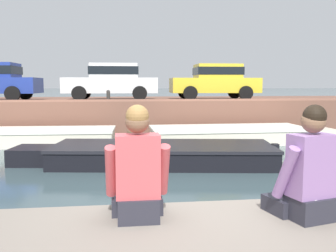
{
  "coord_description": "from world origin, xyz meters",
  "views": [
    {
      "loc": [
        -0.51,
        -3.45,
        2.07
      ],
      "look_at": [
        0.4,
        3.92,
        1.25
      ],
      "focal_mm": 40.0,
      "sensor_mm": 36.0,
      "label": 1
    }
  ],
  "objects_px": {
    "boat_moored_west_cream": "(38,137)",
    "car_centre_yellow": "(215,80)",
    "boat_moored_central_cream": "(236,134)",
    "bottle_drink": "(314,213)",
    "person_seated_left": "(138,175)",
    "motorboat_passing": "(153,154)",
    "mooring_bollard_mid": "(108,95)",
    "car_left_inner_white": "(112,80)",
    "person_seated_right": "(307,175)"
  },
  "relations": [
    {
      "from": "person_seated_left",
      "to": "motorboat_passing",
      "type": "bearing_deg",
      "value": 84.26
    },
    {
      "from": "boat_moored_west_cream",
      "to": "bottle_drink",
      "type": "height_order",
      "value": "bottle_drink"
    },
    {
      "from": "boat_moored_west_cream",
      "to": "car_centre_yellow",
      "type": "distance_m",
      "value": 7.88
    },
    {
      "from": "motorboat_passing",
      "to": "person_seated_left",
      "type": "relative_size",
      "value": 7.22
    },
    {
      "from": "motorboat_passing",
      "to": "car_centre_yellow",
      "type": "relative_size",
      "value": 1.8
    },
    {
      "from": "car_left_inner_white",
      "to": "person_seated_left",
      "type": "relative_size",
      "value": 4.11
    },
    {
      "from": "person_seated_right",
      "to": "bottle_drink",
      "type": "xyz_separation_m",
      "value": [
        -0.01,
        -0.15,
        -0.28
      ]
    },
    {
      "from": "person_seated_right",
      "to": "bottle_drink",
      "type": "bearing_deg",
      "value": -92.49
    },
    {
      "from": "car_centre_yellow",
      "to": "boat_moored_central_cream",
      "type": "bearing_deg",
      "value": -90.63
    },
    {
      "from": "boat_moored_west_cream",
      "to": "mooring_bollard_mid",
      "type": "bearing_deg",
      "value": 34.94
    },
    {
      "from": "boat_moored_central_cream",
      "to": "car_centre_yellow",
      "type": "xyz_separation_m",
      "value": [
        0.04,
        3.25,
        1.99
      ]
    },
    {
      "from": "car_left_inner_white",
      "to": "motorboat_passing",
      "type": "bearing_deg",
      "value": -79.86
    },
    {
      "from": "car_centre_yellow",
      "to": "car_left_inner_white",
      "type": "bearing_deg",
      "value": 179.99
    },
    {
      "from": "mooring_bollard_mid",
      "to": "boat_moored_west_cream",
      "type": "bearing_deg",
      "value": -145.06
    },
    {
      "from": "boat_moored_central_cream",
      "to": "bottle_drink",
      "type": "xyz_separation_m",
      "value": [
        -2.55,
        -10.28,
        0.77
      ]
    },
    {
      "from": "boat_moored_west_cream",
      "to": "car_centre_yellow",
      "type": "height_order",
      "value": "car_centre_yellow"
    },
    {
      "from": "car_centre_yellow",
      "to": "mooring_bollard_mid",
      "type": "height_order",
      "value": "car_centre_yellow"
    },
    {
      "from": "car_left_inner_white",
      "to": "person_seated_right",
      "type": "distance_m",
      "value": 13.55
    },
    {
      "from": "motorboat_passing",
      "to": "car_left_inner_white",
      "type": "xyz_separation_m",
      "value": [
        -1.19,
        6.65,
        2.0
      ]
    },
    {
      "from": "boat_moored_west_cream",
      "to": "boat_moored_central_cream",
      "type": "distance_m",
      "value": 6.97
    },
    {
      "from": "boat_moored_central_cream",
      "to": "person_seated_left",
      "type": "height_order",
      "value": "person_seated_left"
    },
    {
      "from": "boat_moored_central_cream",
      "to": "car_left_inner_white",
      "type": "xyz_separation_m",
      "value": [
        -4.49,
        3.25,
        1.99
      ]
    },
    {
      "from": "motorboat_passing",
      "to": "bottle_drink",
      "type": "height_order",
      "value": "bottle_drink"
    },
    {
      "from": "car_centre_yellow",
      "to": "person_seated_left",
      "type": "xyz_separation_m",
      "value": [
        -4.0,
        -13.21,
        -0.94
      ]
    },
    {
      "from": "car_left_inner_white",
      "to": "mooring_bollard_mid",
      "type": "bearing_deg",
      "value": -94.84
    },
    {
      "from": "boat_moored_west_cream",
      "to": "car_centre_yellow",
      "type": "xyz_separation_m",
      "value": [
        7.01,
        3.02,
        1.99
      ]
    },
    {
      "from": "mooring_bollard_mid",
      "to": "bottle_drink",
      "type": "bearing_deg",
      "value": -80.41
    },
    {
      "from": "boat_moored_central_cream",
      "to": "mooring_bollard_mid",
      "type": "bearing_deg",
      "value": 157.79
    },
    {
      "from": "car_left_inner_white",
      "to": "bottle_drink",
      "type": "xyz_separation_m",
      "value": [
        1.94,
        -13.52,
        -1.22
      ]
    },
    {
      "from": "boat_moored_central_cream",
      "to": "mooring_bollard_mid",
      "type": "height_order",
      "value": "mooring_bollard_mid"
    },
    {
      "from": "boat_moored_west_cream",
      "to": "mooring_bollard_mid",
      "type": "height_order",
      "value": "mooring_bollard_mid"
    },
    {
      "from": "boat_moored_west_cream",
      "to": "car_left_inner_white",
      "type": "distance_m",
      "value": 4.38
    },
    {
      "from": "motorboat_passing",
      "to": "person_seated_right",
      "type": "bearing_deg",
      "value": -83.59
    },
    {
      "from": "motorboat_passing",
      "to": "mooring_bollard_mid",
      "type": "distance_m",
      "value": 5.62
    },
    {
      "from": "boat_moored_central_cream",
      "to": "car_left_inner_white",
      "type": "distance_m",
      "value": 5.89
    },
    {
      "from": "car_left_inner_white",
      "to": "bottle_drink",
      "type": "relative_size",
      "value": 19.46
    },
    {
      "from": "person_seated_left",
      "to": "person_seated_right",
      "type": "xyz_separation_m",
      "value": [
        1.41,
        -0.16,
        0.0
      ]
    },
    {
      "from": "boat_moored_central_cream",
      "to": "motorboat_passing",
      "type": "relative_size",
      "value": 0.96
    },
    {
      "from": "boat_moored_west_cream",
      "to": "car_left_inner_white",
      "type": "height_order",
      "value": "car_left_inner_white"
    },
    {
      "from": "boat_moored_west_cream",
      "to": "person_seated_left",
      "type": "relative_size",
      "value": 5.91
    },
    {
      "from": "mooring_bollard_mid",
      "to": "person_seated_left",
      "type": "distance_m",
      "value": 11.87
    },
    {
      "from": "car_left_inner_white",
      "to": "mooring_bollard_mid",
      "type": "relative_size",
      "value": 8.92
    },
    {
      "from": "bottle_drink",
      "to": "boat_moored_west_cream",
      "type": "bearing_deg",
      "value": 112.8
    },
    {
      "from": "boat_moored_central_cream",
      "to": "car_left_inner_white",
      "type": "bearing_deg",
      "value": 144.12
    },
    {
      "from": "boat_moored_central_cream",
      "to": "mooring_bollard_mid",
      "type": "relative_size",
      "value": 14.96
    },
    {
      "from": "person_seated_left",
      "to": "person_seated_right",
      "type": "height_order",
      "value": "same"
    },
    {
      "from": "boat_moored_central_cream",
      "to": "person_seated_right",
      "type": "relative_size",
      "value": 6.9
    },
    {
      "from": "bottle_drink",
      "to": "car_centre_yellow",
      "type": "bearing_deg",
      "value": 79.16
    },
    {
      "from": "boat_moored_central_cream",
      "to": "car_centre_yellow",
      "type": "distance_m",
      "value": 3.81
    },
    {
      "from": "car_left_inner_white",
      "to": "car_centre_yellow",
      "type": "height_order",
      "value": "same"
    }
  ]
}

